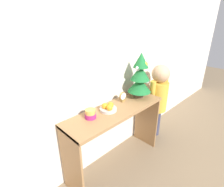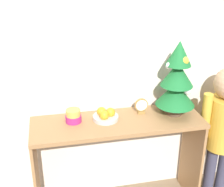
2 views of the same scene
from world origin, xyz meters
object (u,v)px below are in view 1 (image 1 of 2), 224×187
object	(u,v)px
mini_tree	(140,77)
fruit_bowl	(108,108)
singing_bowl	(90,114)
child_figure	(158,94)
desk_clock	(123,97)

from	to	relation	value
mini_tree	fruit_bowl	distance (m)	0.57
singing_bowl	child_figure	distance (m)	1.16
child_figure	fruit_bowl	bearing A→B (deg)	176.11
desk_clock	child_figure	bearing A→B (deg)	-9.29
mini_tree	desk_clock	world-z (taller)	mini_tree
fruit_bowl	child_figure	distance (m)	0.93
fruit_bowl	desk_clock	distance (m)	0.28
fruit_bowl	mini_tree	bearing A→B (deg)	-1.89
desk_clock	child_figure	xyz separation A→B (m)	(0.65, -0.11, -0.13)
mini_tree	fruit_bowl	size ratio (longest dim) A/B	3.02
singing_bowl	child_figure	world-z (taller)	child_figure
singing_bowl	child_figure	xyz separation A→B (m)	(1.16, -0.08, -0.11)
fruit_bowl	child_figure	world-z (taller)	child_figure
mini_tree	fruit_bowl	world-z (taller)	mini_tree
fruit_bowl	desk_clock	world-z (taller)	desk_clock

